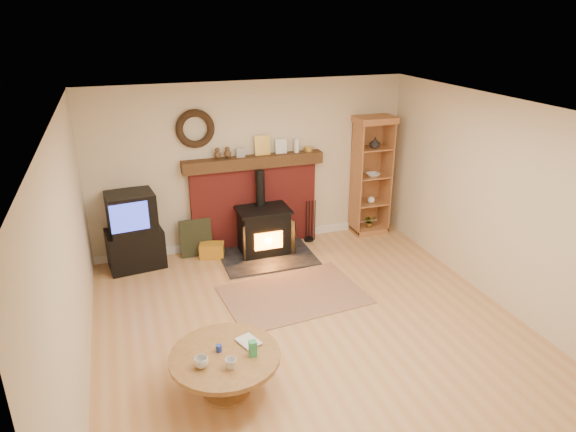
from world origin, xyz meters
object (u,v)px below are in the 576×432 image
object	(u,v)px
curio_cabinet	(371,176)
wood_stove	(264,232)
coffee_table	(225,362)
tv_unit	(134,232)

from	to	relation	value
curio_cabinet	wood_stove	bearing A→B (deg)	-171.73
coffee_table	wood_stove	bearing A→B (deg)	66.96
tv_unit	curio_cabinet	bearing A→B (deg)	1.29
tv_unit	coffee_table	size ratio (longest dim) A/B	1.06
tv_unit	curio_cabinet	size ratio (longest dim) A/B	0.58
curio_cabinet	coffee_table	xyz separation A→B (m)	(-3.18, -3.21, -0.62)
wood_stove	curio_cabinet	size ratio (longest dim) A/B	0.70
tv_unit	coffee_table	world-z (taller)	tv_unit
wood_stove	curio_cabinet	bearing A→B (deg)	8.27
curio_cabinet	coffee_table	size ratio (longest dim) A/B	1.83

